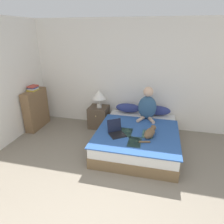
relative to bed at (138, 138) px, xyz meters
The scene contains 11 objects.
wall_back 1.50m from the bed, 102.05° to the left, with size 5.96×0.05×2.55m.
bed is the anchor object (origin of this frame).
pillow_near 0.95m from the bed, 112.83° to the left, with size 0.60×0.23×0.22m.
pillow_far 0.95m from the bed, 67.15° to the left, with size 0.60×0.23×0.22m.
person_sitting 0.77m from the bed, 77.33° to the left, with size 0.41×0.40×0.74m.
cat_tabby 0.48m from the bed, 48.55° to the right, with size 0.30×0.52×0.17m.
laptop_open 0.58m from the bed, 138.72° to the right, with size 0.41×0.42×0.27m.
nightstand 1.30m from the bed, 145.63° to the left, with size 0.46×0.48×0.53m.
table_lamp 1.41m from the bed, 145.96° to the left, with size 0.34×0.34×0.44m.
bookshelf 2.59m from the bed, behind, with size 0.23×0.76×0.95m.
book_stack_top 2.70m from the bed, behind, with size 0.20×0.24×0.12m.
Camera 1 is at (0.56, -1.11, 2.27)m, focal length 32.00 mm.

